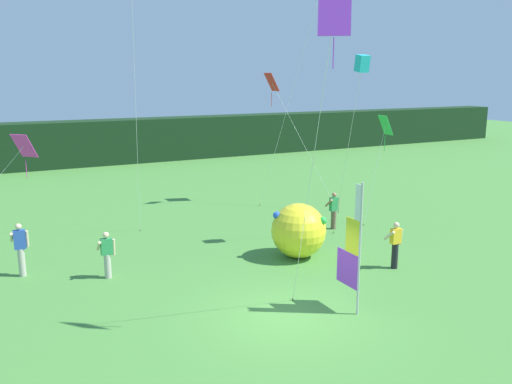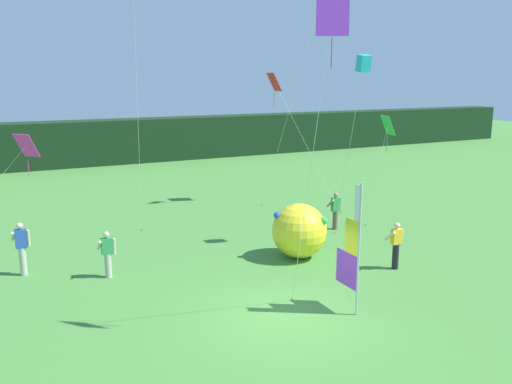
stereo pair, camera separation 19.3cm
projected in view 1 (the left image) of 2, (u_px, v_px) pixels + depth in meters
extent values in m
plane|color=#478438|center=(287.00, 317.00, 14.67)|extent=(120.00, 120.00, 0.00)
cube|color=black|center=(90.00, 143.00, 39.31)|extent=(80.00, 2.40, 3.24)
cylinder|color=#B7B7BC|center=(360.00, 250.00, 14.46)|extent=(0.06, 0.06, 3.72)
cube|color=purple|center=(347.00, 268.00, 15.05)|extent=(0.02, 0.97, 0.99)
cube|color=yellow|center=(353.00, 236.00, 14.68)|extent=(0.02, 0.60, 0.99)
cube|color=white|center=(358.00, 202.00, 14.31)|extent=(0.02, 0.23, 0.99)
cylinder|color=black|center=(395.00, 256.00, 18.31)|extent=(0.22, 0.22, 0.88)
cube|color=yellow|center=(396.00, 236.00, 18.16)|extent=(0.36, 0.20, 0.52)
sphere|color=beige|center=(396.00, 225.00, 18.08)|extent=(0.20, 0.20, 0.20)
cylinder|color=beige|center=(389.00, 235.00, 18.10)|extent=(0.09, 0.48, 0.42)
cylinder|color=beige|center=(401.00, 237.00, 18.28)|extent=(0.09, 0.14, 0.56)
cylinder|color=brown|center=(333.00, 220.00, 23.01)|extent=(0.22, 0.22, 0.80)
cube|color=#2D8E4C|center=(334.00, 204.00, 22.86)|extent=(0.36, 0.20, 0.58)
sphere|color=#A37556|center=(334.00, 195.00, 22.78)|extent=(0.20, 0.20, 0.20)
cylinder|color=#A37556|center=(329.00, 203.00, 22.80)|extent=(0.09, 0.48, 0.42)
cylinder|color=#A37556|center=(338.00, 204.00, 22.98)|extent=(0.09, 0.14, 0.56)
cylinder|color=#B7B2A3|center=(108.00, 266.00, 17.43)|extent=(0.22, 0.22, 0.80)
cube|color=#2D8E4C|center=(106.00, 247.00, 17.29)|extent=(0.36, 0.20, 0.53)
sphere|color=beige|center=(106.00, 235.00, 17.21)|extent=(0.20, 0.20, 0.20)
cylinder|color=beige|center=(99.00, 246.00, 17.23)|extent=(0.09, 0.48, 0.42)
cylinder|color=beige|center=(114.00, 247.00, 17.41)|extent=(0.09, 0.14, 0.56)
cylinder|color=#B7B2A3|center=(22.00, 262.00, 17.58)|extent=(0.22, 0.22, 0.94)
cube|color=#284CA8|center=(20.00, 239.00, 17.41)|extent=(0.36, 0.20, 0.63)
sphere|color=beige|center=(18.00, 227.00, 17.32)|extent=(0.20, 0.20, 0.20)
cylinder|color=beige|center=(11.00, 237.00, 17.35)|extent=(0.09, 0.48, 0.42)
cylinder|color=beige|center=(27.00, 239.00, 17.52)|extent=(0.09, 0.14, 0.56)
sphere|color=yellow|center=(299.00, 231.00, 19.32)|extent=(1.98, 1.98, 1.98)
sphere|color=blue|center=(301.00, 209.00, 19.93)|extent=(0.28, 0.28, 0.28)
sphere|color=green|center=(323.00, 221.00, 18.92)|extent=(0.28, 0.28, 0.28)
sphere|color=blue|center=(277.00, 215.00, 19.11)|extent=(0.28, 0.28, 0.28)
cylinder|color=brown|center=(293.00, 299.00, 15.76)|extent=(0.03, 0.03, 0.08)
cylinder|color=silver|center=(311.00, 176.00, 13.92)|extent=(0.33, 2.16, 7.83)
cube|color=purple|center=(335.00, 13.00, 12.08)|extent=(0.79, 0.67, 1.01)
cylinder|color=purple|center=(333.00, 53.00, 12.27)|extent=(0.02, 0.02, 0.70)
cylinder|color=brown|center=(333.00, 233.00, 22.41)|extent=(0.03, 0.03, 0.08)
cylinder|color=silver|center=(347.00, 154.00, 20.98)|extent=(0.10, 1.59, 6.88)
cube|color=#23B2C6|center=(362.00, 63.00, 19.53)|extent=(0.44, 0.52, 0.66)
cube|color=#DB33A8|center=(24.00, 146.00, 20.07)|extent=(0.92, 0.93, 0.91)
cylinder|color=#DB33A8|center=(26.00, 169.00, 20.26)|extent=(0.02, 0.02, 0.70)
cylinder|color=brown|center=(338.00, 212.00, 25.81)|extent=(0.03, 0.03, 0.08)
cylinder|color=silver|center=(304.00, 146.00, 26.33)|extent=(1.77, 3.59, 6.14)
cube|color=red|center=(272.00, 82.00, 26.85)|extent=(0.54, 0.75, 0.90)
cylinder|color=red|center=(272.00, 99.00, 27.03)|extent=(0.02, 0.02, 0.70)
cylinder|color=brown|center=(260.00, 205.00, 27.20)|extent=(0.03, 0.03, 0.08)
cylinder|color=silver|center=(289.00, 102.00, 26.13)|extent=(2.56, 1.26, 10.38)
cylinder|color=black|center=(320.00, 7.00, 25.21)|extent=(0.02, 0.02, 0.70)
cylinder|color=brown|center=(364.00, 224.00, 23.61)|extent=(0.03, 0.03, 0.08)
cylinder|color=silver|center=(375.00, 175.00, 23.76)|extent=(1.49, 0.64, 4.29)
cube|color=green|center=(386.00, 125.00, 23.90)|extent=(0.48, 0.72, 0.87)
cylinder|color=green|center=(385.00, 144.00, 24.08)|extent=(0.02, 0.02, 0.70)
cylinder|color=brown|center=(140.00, 230.00, 22.71)|extent=(0.03, 0.03, 0.08)
cylinder|color=silver|center=(135.00, 89.00, 20.99)|extent=(0.13, 1.03, 11.86)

